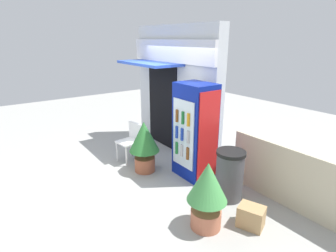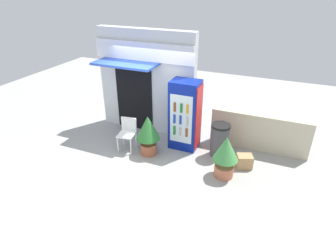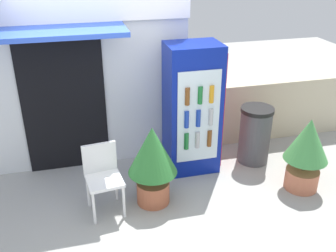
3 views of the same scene
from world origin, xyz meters
name	(u,v)px [view 1 (image 1 of 3)]	position (x,y,z in m)	size (l,w,h in m)	color
ground	(133,166)	(0.00, 0.00, 0.00)	(16.00, 16.00, 0.00)	#A3A39E
storefront_building	(174,88)	(-0.37, 1.39, 1.53)	(2.92, 1.06, 2.97)	silver
drink_cooler	(195,131)	(1.05, 0.82, 0.94)	(0.76, 0.62, 1.88)	navy
plastic_chair	(131,139)	(-0.31, 0.14, 0.52)	(0.47, 0.48, 0.87)	white
potted_plant_near_shop	(144,142)	(0.31, 0.11, 0.66)	(0.62, 0.62, 1.08)	#AD5B3D
potted_plant_curbside	(207,190)	(2.36, -0.08, 0.61)	(0.58, 0.58, 1.04)	#BC6B4C
trash_bin	(229,175)	(2.04, 0.76, 0.45)	(0.49, 0.49, 0.89)	#47474C
stone_boundary_wall	(302,181)	(2.92, 1.45, 0.51)	(2.56, 0.23, 1.01)	beige
cardboard_box	(251,217)	(2.75, 0.46, 0.16)	(0.37, 0.28, 0.33)	tan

